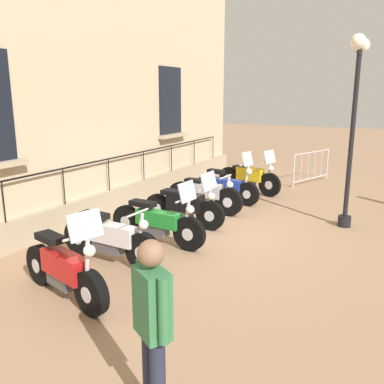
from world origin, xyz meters
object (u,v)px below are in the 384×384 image
Objects in this scene: motorcycle_red at (64,271)px; motorcycle_white at (110,239)px; motorcycle_silver at (205,195)px; crowd_barrier at (311,166)px; motorcycle_black at (184,206)px; motorcycle_blue at (226,187)px; lamppost at (355,107)px; pedestrian_standing at (153,322)px; motorcycle_yellow at (250,178)px; motorcycle_green at (158,222)px.

motorcycle_red reaches higher than motorcycle_white.
motorcycle_red is 4.96m from motorcycle_silver.
motorcycle_red reaches higher than crowd_barrier.
motorcycle_black is 0.97× the size of motorcycle_silver.
motorcycle_blue is 3.87m from crowd_barrier.
motorcycle_silver is 0.51× the size of lamppost.
lamppost reaches higher than motorcycle_blue.
motorcycle_blue is at bearing 167.48° from lamppost.
motorcycle_black is 1.00× the size of motorcycle_blue.
motorcycle_blue is 1.16× the size of pedestrian_standing.
motorcycle_blue is 0.95× the size of motorcycle_yellow.
pedestrian_standing is (2.50, -5.03, 0.52)m from motorcycle_black.
motorcycle_white is 2.40m from motorcycle_black.
motorcycle_white is 0.97× the size of motorcycle_green.
motorcycle_white is 1.22× the size of pedestrian_standing.
motorcycle_red is at bearing -97.87° from crowd_barrier.
lamppost is 2.14× the size of crowd_barrier.
lamppost is (3.07, 2.86, 2.17)m from motorcycle_green.
motorcycle_silver is at bearing -95.10° from motorcycle_blue.
motorcycle_red reaches higher than motorcycle_black.
motorcycle_red is 7.38m from motorcycle_yellow.
motorcycle_green is at bearing -100.95° from crowd_barrier.
lamppost is (3.29, 4.03, 2.18)m from motorcycle_white.
motorcycle_yellow is 1.22× the size of pedestrian_standing.
motorcycle_white is 1.19m from motorcycle_green.
motorcycle_red is at bearing -88.93° from motorcycle_green.
motorcycle_green is 3.56m from motorcycle_blue.
motorcycle_yellow is at bearing 89.71° from motorcycle_red.
motorcycle_black is 1.06× the size of crowd_barrier.
motorcycle_silver is 1.03× the size of motorcycle_blue.
motorcycle_black is at bearing 91.97° from motorcycle_red.
motorcycle_blue reaches higher than motorcycle_red.
crowd_barrier is (1.38, 7.13, 0.14)m from motorcycle_green.
motorcycle_green is 2.44m from motorcycle_silver.
motorcycle_black is (-0.08, 1.22, 0.03)m from motorcycle_green.
motorcycle_silver is at bearing 112.64° from pedestrian_standing.
crowd_barrier is at bearing 95.42° from pedestrian_standing.
motorcycle_black reaches higher than motorcycle_silver.
motorcycle_red is 0.93× the size of motorcycle_white.
motorcycle_white is 3.77m from pedestrian_standing.
motorcycle_silver is (0.03, 3.61, 0.00)m from motorcycle_white.
motorcycle_blue is (0.10, 1.12, 0.00)m from motorcycle_silver.
motorcycle_black reaches higher than motorcycle_white.
motorcycle_red is at bearing 151.28° from pedestrian_standing.
lamppost is 6.89m from pedestrian_standing.
motorcycle_red is 0.49× the size of lamppost.
motorcycle_silver is at bearing 94.41° from motorcycle_green.
motorcycle_green reaches higher than motorcycle_white.
motorcycle_green is at bearing 91.07° from motorcycle_red.
motorcycle_green is at bearing 79.63° from motorcycle_white.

